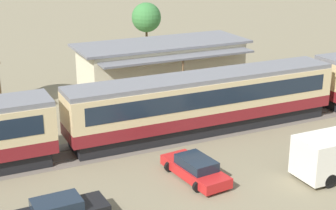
% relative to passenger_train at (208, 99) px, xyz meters
% --- Properties ---
extents(ground_plane, '(600.00, 600.00, 0.00)m').
position_rel_passenger_train_xyz_m(ground_plane, '(3.93, 0.82, -2.22)').
color(ground_plane, '#7A7056').
extents(passenger_train, '(59.31, 3.04, 3.99)m').
position_rel_passenger_train_xyz_m(passenger_train, '(0.00, 0.00, 0.00)').
color(passenger_train, maroon).
rests_on(passenger_train, ground_plane).
extents(railway_track, '(104.73, 3.60, 0.04)m').
position_rel_passenger_train_xyz_m(railway_track, '(-0.37, 0.00, -2.21)').
color(railway_track, '#665B51').
rests_on(railway_track, ground_plane).
extents(station_building, '(14.65, 6.89, 4.18)m').
position_rel_passenger_train_xyz_m(station_building, '(1.17, 9.98, -0.09)').
color(station_building, beige).
rests_on(station_building, ground_plane).
extents(parked_car_red, '(2.42, 4.76, 1.25)m').
position_rel_passenger_train_xyz_m(parked_car_red, '(-4.27, -6.11, -1.63)').
color(parked_car_red, red).
rests_on(parked_car_red, ground_plane).
extents(yard_tree_1, '(3.18, 3.18, 5.84)m').
position_rel_passenger_train_xyz_m(yard_tree_1, '(5.03, 22.32, 2.02)').
color(yard_tree_1, '#4C3823').
rests_on(yard_tree_1, ground_plane).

